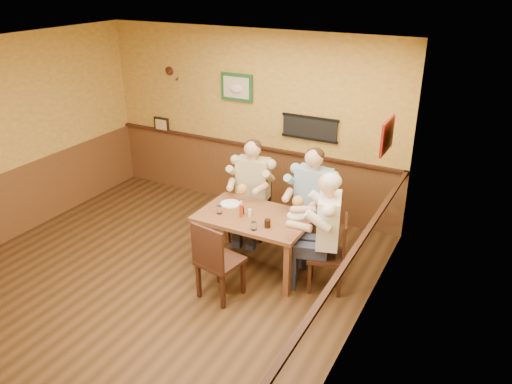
# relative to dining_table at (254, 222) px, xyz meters

# --- Properties ---
(room) EXTENTS (5.02, 5.03, 2.81)m
(room) POSITION_rel_dining_table_xyz_m (-0.83, -0.65, 1.03)
(room) COLOR #382310
(room) RESTS_ON ground
(dining_table) EXTENTS (1.40, 0.90, 0.75)m
(dining_table) POSITION_rel_dining_table_xyz_m (0.00, 0.00, 0.00)
(dining_table) COLOR brown
(dining_table) RESTS_ON ground
(chair_back_left) EXTENTS (0.48, 0.48, 0.92)m
(chair_back_left) POSITION_rel_dining_table_xyz_m (-0.41, 0.74, -0.20)
(chair_back_left) COLOR #3B1F13
(chair_back_left) RESTS_ON ground
(chair_back_right) EXTENTS (0.46, 0.46, 0.95)m
(chair_back_right) POSITION_rel_dining_table_xyz_m (0.51, 0.70, -0.19)
(chair_back_right) COLOR #3B1F13
(chair_back_right) RESTS_ON ground
(chair_right_end) EXTENTS (0.54, 0.54, 0.94)m
(chair_right_end) POSITION_rel_dining_table_xyz_m (0.98, -0.01, -0.19)
(chair_right_end) COLOR #3B1F13
(chair_right_end) RESTS_ON ground
(chair_near_side) EXTENTS (0.53, 0.53, 1.00)m
(chair_near_side) POSITION_rel_dining_table_xyz_m (-0.06, -0.74, -0.16)
(chair_near_side) COLOR #3B1F13
(chair_near_side) RESTS_ON ground
(diner_tan_shirt) EXTENTS (0.69, 0.69, 1.31)m
(diner_tan_shirt) POSITION_rel_dining_table_xyz_m (-0.41, 0.74, -0.00)
(diner_tan_shirt) COLOR beige
(diner_tan_shirt) RESTS_ON ground
(diner_blue_polo) EXTENTS (0.66, 0.66, 1.35)m
(diner_blue_polo) POSITION_rel_dining_table_xyz_m (0.51, 0.70, 0.02)
(diner_blue_polo) COLOR #85ACC8
(diner_blue_polo) RESTS_ON ground
(diner_white_elder) EXTENTS (0.77, 0.77, 1.35)m
(diner_white_elder) POSITION_rel_dining_table_xyz_m (0.98, -0.01, 0.02)
(diner_white_elder) COLOR white
(diner_white_elder) RESTS_ON ground
(water_glass_left) EXTENTS (0.08, 0.08, 0.11)m
(water_glass_left) POSITION_rel_dining_table_xyz_m (-0.41, -0.16, 0.15)
(water_glass_left) COLOR silver
(water_glass_left) RESTS_ON dining_table
(water_glass_mid) EXTENTS (0.08, 0.08, 0.11)m
(water_glass_mid) POSITION_rel_dining_table_xyz_m (0.17, -0.34, 0.14)
(water_glass_mid) COLOR white
(water_glass_mid) RESTS_ON dining_table
(cola_tumbler) EXTENTS (0.09, 0.09, 0.10)m
(cola_tumbler) POSITION_rel_dining_table_xyz_m (0.29, -0.21, 0.14)
(cola_tumbler) COLOR black
(cola_tumbler) RESTS_ON dining_table
(hot_sauce_bottle) EXTENTS (0.05, 0.05, 0.20)m
(hot_sauce_bottle) POSITION_rel_dining_table_xyz_m (-0.12, -0.12, 0.19)
(hot_sauce_bottle) COLOR #B03112
(hot_sauce_bottle) RESTS_ON dining_table
(salt_shaker) EXTENTS (0.05, 0.05, 0.10)m
(salt_shaker) POSITION_rel_dining_table_xyz_m (-0.03, -0.06, 0.14)
(salt_shaker) COLOR silver
(salt_shaker) RESTS_ON dining_table
(pepper_shaker) EXTENTS (0.04, 0.04, 0.09)m
(pepper_shaker) POSITION_rel_dining_table_xyz_m (-0.15, -0.04, 0.14)
(pepper_shaker) COLOR black
(pepper_shaker) RESTS_ON dining_table
(plate_far_left) EXTENTS (0.30, 0.30, 0.02)m
(plate_far_left) POSITION_rel_dining_table_xyz_m (-0.43, 0.13, 0.10)
(plate_far_left) COLOR white
(plate_far_left) RESTS_ON dining_table
(plate_far_right) EXTENTS (0.28, 0.28, 0.02)m
(plate_far_right) POSITION_rel_dining_table_xyz_m (0.48, 0.23, 0.10)
(plate_far_right) COLOR white
(plate_far_right) RESTS_ON dining_table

